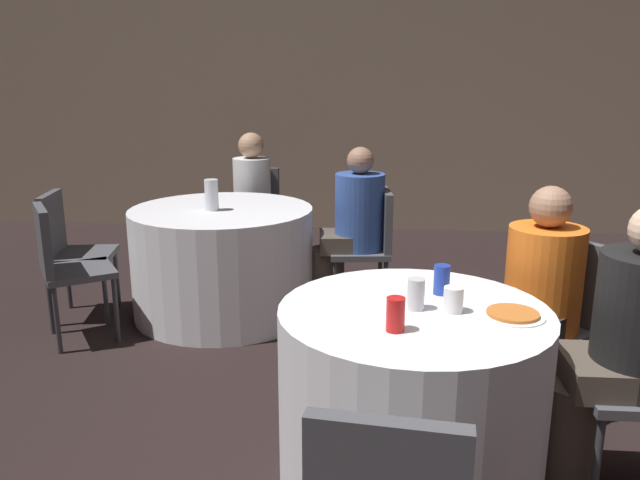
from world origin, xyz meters
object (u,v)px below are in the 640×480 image
at_px(chair_far_north, 255,209).
at_px(soda_can_blue, 442,280).
at_px(chair_near_northeast, 552,310).
at_px(bottle_far, 212,195).
at_px(chair_far_east, 372,239).
at_px(soda_can_silver, 416,294).
at_px(table_far, 223,261).
at_px(pizza_plate_near, 513,314).
at_px(person_blue_shirt, 349,230).
at_px(table_near, 411,397).
at_px(person_black_shirt, 620,352).
at_px(person_orange_shirt, 533,306).
at_px(person_white_shirt, 251,206).
at_px(soda_can_red, 396,314).
at_px(chair_far_west, 68,243).
at_px(chair_far_southwest, 62,260).

xyz_separation_m(chair_far_north, soda_can_blue, (1.29, -2.64, 0.28)).
height_order(chair_near_northeast, bottle_far, bottle_far).
height_order(chair_near_northeast, chair_far_east, same).
distance_m(soda_can_silver, soda_can_blue, 0.22).
xyz_separation_m(chair_near_northeast, chair_far_north, (-1.87, 2.20, 0.00)).
xyz_separation_m(table_far, soda_can_silver, (1.20, -1.80, 0.43)).
distance_m(chair_near_northeast, pizza_plate_near, 0.78).
bearing_deg(person_blue_shirt, chair_near_northeast, -147.00).
height_order(table_near, person_black_shirt, person_black_shirt).
bearing_deg(chair_far_north, pizza_plate_near, 119.64).
bearing_deg(chair_far_north, bottle_far, 87.90).
distance_m(chair_near_northeast, person_orange_shirt, 0.17).
xyz_separation_m(soda_can_silver, bottle_far, (-1.25, 1.73, 0.04)).
distance_m(person_orange_shirt, bottle_far, 2.20).
relative_size(table_near, person_blue_shirt, 0.90).
relative_size(table_near, person_white_shirt, 0.89).
xyz_separation_m(person_orange_shirt, soda_can_blue, (-0.46, -0.33, 0.22)).
bearing_deg(person_black_shirt, bottle_far, 48.92).
bearing_deg(soda_can_red, chair_far_west, 139.31).
bearing_deg(soda_can_blue, soda_can_red, -115.95).
distance_m(person_orange_shirt, pizza_plate_near, 0.63).
height_order(table_near, soda_can_blue, soda_can_blue).
distance_m(chair_far_east, soda_can_silver, 1.94).
relative_size(chair_far_east, soda_can_blue, 7.10).
bearing_deg(person_orange_shirt, person_blue_shirt, -8.61).
height_order(chair_near_northeast, pizza_plate_near, chair_near_northeast).
bearing_deg(chair_far_west, pizza_plate_near, 46.96).
xyz_separation_m(table_far, chair_far_north, (0.03, 1.03, 0.16)).
height_order(table_far, person_black_shirt, person_black_shirt).
relative_size(table_near, soda_can_red, 8.60).
bearing_deg(bottle_far, person_orange_shirt, -33.59).
bearing_deg(person_orange_shirt, chair_far_east, -13.72).
bearing_deg(person_black_shirt, soda_can_silver, 90.01).
xyz_separation_m(person_orange_shirt, person_blue_shirt, (-0.91, 1.37, 0.01)).
bearing_deg(person_black_shirt, chair_far_north, 33.97).
bearing_deg(person_white_shirt, person_orange_shirt, 130.81).
bearing_deg(chair_far_southwest, table_far, 90.00).
bearing_deg(chair_far_north, soda_can_red, 111.31).
bearing_deg(person_blue_shirt, person_white_shirt, 41.38).
bearing_deg(chair_far_west, chair_far_southwest, 12.06).
distance_m(chair_near_northeast, person_black_shirt, 0.63).
distance_m(chair_far_east, soda_can_red, 2.15).
distance_m(person_blue_shirt, soda_can_blue, 1.78).
bearing_deg(chair_far_west, person_white_shirt, 125.09).
bearing_deg(soda_can_silver, table_near, 178.99).
bearing_deg(table_near, person_black_shirt, 0.72).
bearing_deg(soda_can_silver, pizza_plate_near, -6.60).
height_order(soda_can_blue, bottle_far, bottle_far).
bearing_deg(table_near, person_blue_shirt, 100.07).
bearing_deg(person_black_shirt, soda_can_red, 104.16).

